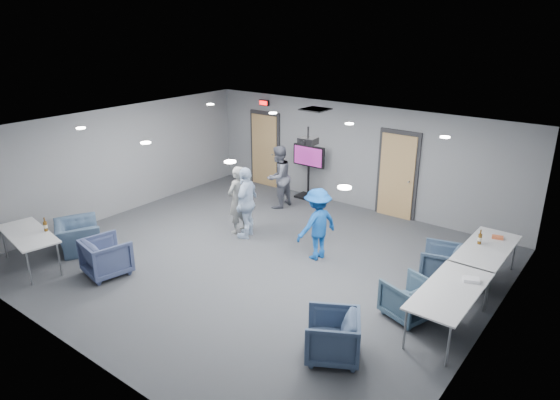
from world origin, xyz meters
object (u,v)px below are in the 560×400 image
Objects in this scene: chair_right_c at (332,336)px; chair_front_b at (78,236)px; person_b at (278,177)px; tv_stand at (309,169)px; person_a at (238,200)px; projector at (308,141)px; table_front_left at (28,235)px; bottle_right at (480,239)px; chair_right_b at (409,299)px; table_right_b at (451,292)px; chair_front_a at (107,257)px; person_d at (317,224)px; table_right_a at (486,250)px; bottle_front at (45,226)px; chair_right_a at (442,264)px; person_c at (247,202)px.

chair_front_b is (-6.27, -0.22, -0.04)m from chair_right_c.
tv_stand is at bearing 168.71° from person_b.
projector is (1.77, 0.21, 1.60)m from person_a.
bottle_right reaches higher than table_front_left.
bottle_right is at bearing -123.37° from chair_front_b.
chair_right_b is 2.04× the size of projector.
person_b is 0.84× the size of table_right_b.
chair_front_a is 0.55× the size of tv_stand.
person_d is 4.13× the size of projector.
projector is (-2.39, 2.80, 2.05)m from chair_right_c.
person_a is 1.96× the size of chair_front_a.
table_right_a is at bearing 82.69° from person_b.
table_right_b is 6.81× the size of bottle_front.
bottle_front is (-1.69, -5.42, 0.01)m from person_b.
bottle_front is at bearing 129.15° from chair_front_b.
tv_stand is (-0.04, 2.94, 0.04)m from person_a.
bottle_right is (5.09, 1.12, 0.03)m from person_a.
chair_front_b is 0.89m from bottle_front.
chair_right_a is 0.52× the size of tv_stand.
person_c is 2.16m from projector.
table_right_a is at bearing -134.01° from chair_front_a.
chair_front_a is at bearing -11.29° from person_a.
table_front_left is at bearing -47.08° from chair_right_b.
projector is at bearing 103.31° from table_right_a.
projector is at bearing 44.96° from bottle_front.
bottle_front reaches higher than table_front_left.
bottle_front is at bearing -146.71° from bottle_right.
person_a reaches higher than bottle_right.
tv_stand is at bearing -172.42° from chair_right_c.
chair_right_c is (-0.45, -3.22, 0.01)m from chair_right_a.
person_b reaches higher than table_front_left.
bottle_right is (-0.17, 1.98, 0.15)m from table_right_b.
person_c is 1.87m from person_d.
table_right_a reaches higher than chair_front_b.
person_a is 4.34× the size of projector.
chair_front_b is at bearing -76.49° from chair_right_a.
bottle_front is at bearing -139.81° from projector.
chair_right_a is at bearing -26.43° from tv_stand.
table_front_left is at bearing -51.10° from person_c.
chair_right_a is at bearing -160.25° from chair_right_b.
table_front_left is (-6.78, -2.90, 0.34)m from chair_right_b.
table_front_left reaches higher than chair_right_b.
person_b is at bearing -102.80° from tv_stand.
chair_right_b is 0.92× the size of chair_front_a.
tv_stand is (0.64, 6.01, 0.47)m from chair_front_a.
table_front_left reaches higher than chair_right_a.
chair_front_b is at bearing -59.01° from person_c.
table_front_left is at bearing 111.62° from table_right_b.
bottle_right is at bearing 136.17° from chair_right_c.
person_a is 1.61× the size of chair_front_b.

